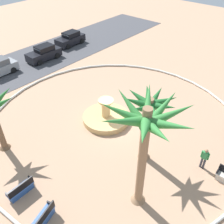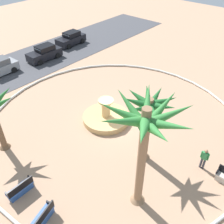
# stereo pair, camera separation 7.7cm
# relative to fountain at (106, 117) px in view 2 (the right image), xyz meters

# --- Properties ---
(ground_plane) EXTENTS (80.00, 80.00, 0.00)m
(ground_plane) POSITION_rel_fountain_xyz_m (0.20, -0.73, -0.30)
(ground_plane) COLOR tan
(plaza_curb) EXTENTS (20.19, 20.19, 0.20)m
(plaza_curb) POSITION_rel_fountain_xyz_m (0.20, -0.73, -0.20)
(plaza_curb) COLOR silver
(plaza_curb) RESTS_ON ground
(street_asphalt) EXTENTS (48.00, 8.00, 0.03)m
(street_asphalt) POSITION_rel_fountain_xyz_m (0.20, 13.76, -0.28)
(street_asphalt) COLOR #424247
(street_asphalt) RESTS_ON ground
(fountain) EXTENTS (3.76, 3.76, 1.98)m
(fountain) POSITION_rel_fountain_xyz_m (0.00, 0.00, 0.00)
(fountain) COLOR tan
(fountain) RESTS_ON ground
(palm_tree_near_fountain) EXTENTS (3.21, 3.27, 5.08)m
(palm_tree_near_fountain) POSITION_rel_fountain_xyz_m (-1.27, -4.60, 3.55)
(palm_tree_near_fountain) COLOR #8E6B4C
(palm_tree_near_fountain) RESTS_ON ground
(palm_tree_mid_plaza) EXTENTS (4.22, 4.32, 6.84)m
(palm_tree_mid_plaza) POSITION_rel_fountain_xyz_m (-4.26, -6.30, 5.10)
(palm_tree_mid_plaza) COLOR #8E6B4C
(palm_tree_mid_plaza) RESTS_ON ground
(bench_east) EXTENTS (1.60, 0.51, 1.00)m
(bench_east) POSITION_rel_fountain_xyz_m (-8.39, -0.81, 0.05)
(bench_east) COLOR #335BA8
(bench_east) RESTS_ON ground
(bench_west) EXTENTS (1.68, 0.91, 1.00)m
(bench_west) POSITION_rel_fountain_xyz_m (-8.61, -3.23, 0.05)
(bench_west) COLOR #335BA8
(bench_west) RESTS_ON ground
(person_cyclist_helmet) EXTENTS (0.22, 0.53, 1.63)m
(person_cyclist_helmet) POSITION_rel_fountain_xyz_m (0.43, -8.01, 0.62)
(person_cyclist_helmet) COLOR #33333D
(person_cyclist_helmet) RESTS_ON ground
(parked_car_second) EXTENTS (4.03, 1.98, 1.67)m
(parked_car_second) POSITION_rel_fountain_xyz_m (3.77, 13.04, 0.48)
(parked_car_second) COLOR black
(parked_car_second) RESTS_ON ground
(parked_car_third) EXTENTS (4.06, 2.03, 1.67)m
(parked_car_third) POSITION_rel_fountain_xyz_m (8.82, 14.13, 0.48)
(parked_car_third) COLOR black
(parked_car_third) RESTS_ON ground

